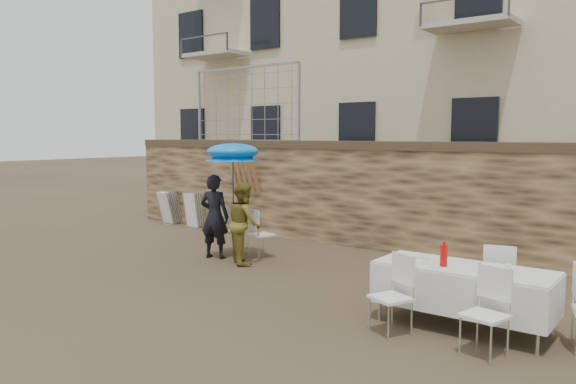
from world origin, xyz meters
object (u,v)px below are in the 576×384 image
Objects in this scene: man_suit at (215,216)px; table_chair_front_right at (485,313)px; soda_bottle at (444,256)px; table_chair_front_left at (391,296)px; table_chair_back at (500,279)px; umbrella at (233,155)px; couple_chair_right at (261,233)px; woman_dress at (244,223)px; couple_chair_left at (234,230)px; chair_stack_right at (198,209)px; chair_stack_left at (174,206)px; banquet_table at (464,270)px.

man_suit reaches higher than table_chair_front_right.
soda_bottle is at bearing 150.79° from man_suit.
table_chair_back is (0.80, 1.55, 0.00)m from table_chair_front_left.
umbrella reaches higher than table_chair_back.
couple_chair_right is (0.30, 0.45, -1.51)m from umbrella.
woman_dress is 0.62m from couple_chair_right.
umbrella is (0.40, 0.10, 1.18)m from man_suit.
table_chair_front_left is (4.63, -2.33, 0.00)m from couple_chair_left.
chair_stack_right is (-8.01, 3.58, -0.45)m from soda_bottle.
chair_stack_left is (-4.63, 2.41, -0.29)m from woman_dress.
couple_chair_left is at bearing -21.15° from table_chair_back.
couple_chair_right and table_chair_front_left have the same top height.
couple_chair_left is 4.30m from chair_stack_left.
table_chair_front_right is 1.00× the size of table_chair_back.
table_chair_back is at bearing 87.68° from table_chair_front_left.
chair_stack_right is (-3.68, 1.86, -0.02)m from couple_chair_right.
woman_dress is at bearing 111.80° from couple_chair_right.
table_chair_front_left is at bearing -166.94° from table_chair_front_right.
couple_chair_right is at bearing -47.98° from woman_dress.
man_suit is at bearing -15.41° from table_chair_back.
chair_stack_left is at bearing 180.00° from chair_stack_right.
table_chair_front_right is (1.10, 0.00, 0.00)m from table_chair_front_left.
couple_chair_right is 4.12m from chair_stack_right.
umbrella is 2.20× the size of couple_chair_left.
table_chair_back is (5.03, -0.33, -1.51)m from umbrella.
couple_chair_left is at bearing 161.05° from soda_bottle.
table_chair_front_right is (5.73, -1.78, -0.33)m from man_suit.
umbrella is at bearing 173.66° from table_chair_front_right.
woman_dress reaches higher than chair_stack_right.
umbrella reaches higher than soda_bottle.
woman_dress is 4.28m from table_chair_front_left.
man_suit reaches higher than chair_stack_right.
table_chair_front_left is 1.10m from table_chair_front_right.
man_suit is 3.84m from chair_stack_right.
umbrella is 1.63m from couple_chair_left.
soda_bottle reaches higher than chair_stack_right.
man_suit is at bearing 175.83° from table_chair_front_right.
banquet_table is 8.90m from chair_stack_right.
table_chair_front_right is at bearing -19.40° from umbrella.
man_suit reaches higher than banquet_table.
umbrella is at bearing -28.34° from chair_stack_left.
table_chair_back is at bearing -145.95° from woman_dress.
woman_dress is 5.29m from table_chair_front_right.
soda_bottle reaches higher than table_chair_back.
woman_dress is at bearing 163.96° from man_suit.
chair_stack_right is (-8.71, 4.18, -0.02)m from table_chair_front_right.
soda_bottle is at bearing 174.86° from couple_chair_right.
table_chair_front_right is (5.33, -1.88, -1.51)m from umbrella.
couple_chair_right is at bearing -157.88° from man_suit.
woman_dress is 0.72× the size of umbrella.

